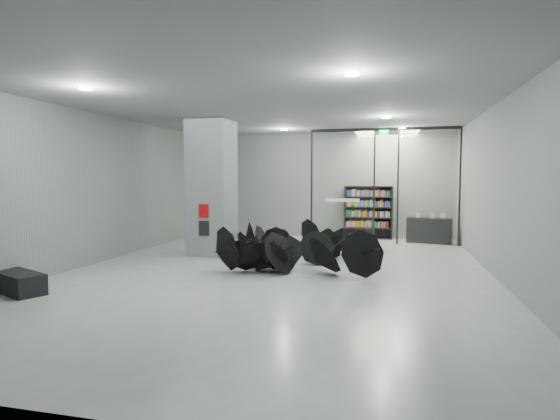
% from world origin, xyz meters
% --- Properties ---
extents(room, '(14.00, 14.02, 4.01)m').
position_xyz_m(room, '(0.00, 0.00, 2.84)').
color(room, '#949694').
rests_on(room, ground).
extents(column, '(1.20, 1.20, 4.00)m').
position_xyz_m(column, '(-2.50, 2.00, 2.00)').
color(column, slate).
rests_on(column, ground).
extents(fire_cabinet, '(0.28, 0.04, 0.38)m').
position_xyz_m(fire_cabinet, '(-2.50, 1.38, 1.35)').
color(fire_cabinet, '#A50A07').
rests_on(fire_cabinet, column).
extents(info_panel, '(0.30, 0.03, 0.42)m').
position_xyz_m(info_panel, '(-2.50, 1.38, 0.85)').
color(info_panel, black).
rests_on(info_panel, column).
extents(exit_sign, '(0.30, 0.06, 0.15)m').
position_xyz_m(exit_sign, '(2.40, 5.30, 3.82)').
color(exit_sign, '#0CE533').
rests_on(exit_sign, room).
extents(glass_partition, '(5.06, 0.08, 4.00)m').
position_xyz_m(glass_partition, '(2.39, 5.50, 2.18)').
color(glass_partition, silver).
rests_on(glass_partition, ground).
extents(bench, '(1.39, 1.02, 0.41)m').
position_xyz_m(bench, '(-4.50, -3.20, 0.21)').
color(bench, black).
rests_on(bench, ground).
extents(bookshelf, '(1.81, 0.42, 1.98)m').
position_xyz_m(bookshelf, '(1.85, 6.75, 0.99)').
color(bookshelf, black).
rests_on(bookshelf, ground).
extents(shop_counter, '(1.58, 0.93, 0.89)m').
position_xyz_m(shop_counter, '(4.01, 6.06, 0.44)').
color(shop_counter, black).
rests_on(shop_counter, ground).
extents(umbrella_cluster, '(4.72, 4.48, 1.29)m').
position_xyz_m(umbrella_cluster, '(-0.02, 0.81, 0.31)').
color(umbrella_cluster, black).
rests_on(umbrella_cluster, ground).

